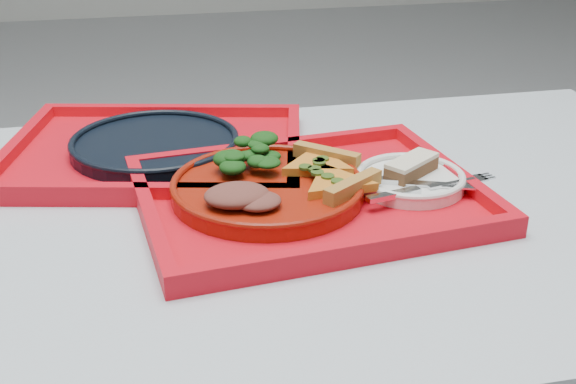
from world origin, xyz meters
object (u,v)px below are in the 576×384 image
Objects in this scene: navy_plate at (155,146)px; dessert_bar at (412,166)px; tray_main at (309,200)px; tray_far at (156,154)px; dinner_plate at (268,190)px.

navy_plate is 2.89× the size of dessert_bar.
dessert_bar reaches higher than tray_main.
tray_main is 0.15m from dessert_bar.
navy_plate reaches higher than tray_far.
dessert_bar is (0.35, -0.20, 0.03)m from tray_far.
tray_far is 0.40m from dessert_bar.
tray_main and tray_far have the same top height.
dinner_plate is 2.89× the size of dessert_bar.
dinner_plate is at bearing -54.58° from navy_plate.
dinner_plate is at bearing -42.00° from tray_far.
navy_plate is at bearing 125.42° from dinner_plate.
tray_main is 0.29m from tray_far.
dinner_plate reaches higher than navy_plate.
navy_plate is at bearing 114.40° from dessert_bar.
dessert_bar is (0.15, 0.01, 0.03)m from tray_main.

